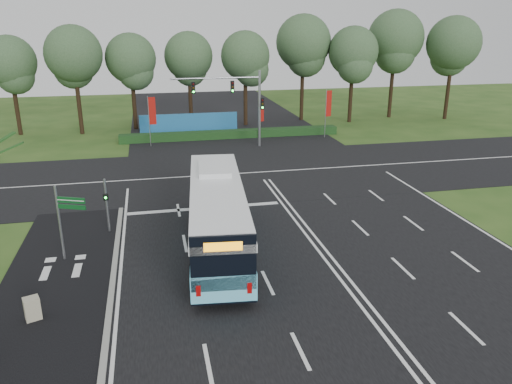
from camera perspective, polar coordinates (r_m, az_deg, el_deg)
ground at (r=27.87m, az=5.56°, el=-4.74°), size 120.00×120.00×0.00m
road_main at (r=27.86m, az=5.56°, el=-4.70°), size 20.00×120.00×0.04m
road_cross at (r=38.77m, az=0.24°, el=2.24°), size 120.00×14.00×0.05m
bike_path at (r=24.41m, az=-21.68°, el=-9.62°), size 5.00×18.00×0.06m
kerb_strip at (r=24.07m, az=-16.00°, el=-9.29°), size 0.25×18.00×0.12m
city_bus at (r=25.47m, az=-4.45°, el=-2.55°), size 3.90×12.94×3.66m
pedestrian_signal at (r=28.46m, az=-16.70°, el=-1.30°), size 0.29×0.40×3.10m
street_sign at (r=25.45m, az=-20.99°, el=-2.40°), size 1.41×0.63×3.85m
utility_cabinet at (r=21.84m, az=-24.19°, el=-12.11°), size 0.72×0.66×0.97m
banner_flag_left at (r=47.53m, az=-11.86°, el=8.72°), size 0.70×0.11×4.71m
banner_flag_mid at (r=49.88m, az=0.54°, el=9.02°), size 0.58×0.13×3.92m
banner_flag_right at (r=50.91m, az=8.21°, el=9.64°), size 0.68×0.27×4.80m
traffic_light_gantry at (r=45.97m, az=-1.81°, el=10.79°), size 8.41×0.28×7.00m
hedge at (r=50.57m, az=-2.83°, el=6.61°), size 22.00×1.20×0.80m
blue_hoarding at (r=52.39m, az=-7.65°, el=7.68°), size 10.00×0.30×2.20m
eucalyptus_row at (r=57.12m, az=1.98°, el=16.01°), size 53.81×9.15×12.60m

